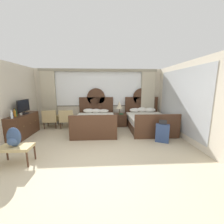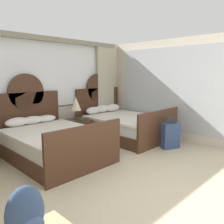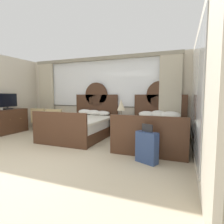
{
  "view_description": "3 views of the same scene",
  "coord_description": "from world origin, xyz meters",
  "px_view_note": "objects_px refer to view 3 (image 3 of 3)",
  "views": [
    {
      "loc": [
        0.21,
        -3.02,
        1.86
      ],
      "look_at": [
        0.55,
        2.58,
        0.83
      ],
      "focal_mm": 22.29,
      "sensor_mm": 36.0,
      "label": 1
    },
    {
      "loc": [
        -2.63,
        -1.42,
        1.78
      ],
      "look_at": [
        1.23,
        2.38,
        0.87
      ],
      "focal_mm": 37.16,
      "sensor_mm": 36.0,
      "label": 2
    },
    {
      "loc": [
        2.8,
        -2.13,
        1.34
      ],
      "look_at": [
        0.93,
        2.64,
        0.85
      ],
      "focal_mm": 29.04,
      "sensor_mm": 36.0,
      "label": 3
    }
  ],
  "objects_px": {
    "nightstand_between_beds": "(122,127)",
    "table_lamp_on_nightstand": "(121,105)",
    "book_on_nightstand": "(123,118)",
    "tv_flatscreen": "(7,101)",
    "suitcase_on_floor": "(147,147)",
    "cup_on_dresser": "(2,109)",
    "dresser_minibar": "(5,122)",
    "armchair_by_window_centre": "(41,118)",
    "bed_near_mirror": "(155,131)",
    "armchair_by_window_left": "(56,119)",
    "bed_near_window": "(82,126)"
  },
  "relations": [
    {
      "from": "nightstand_between_beds",
      "to": "book_on_nightstand",
      "type": "bearing_deg",
      "value": -66.78
    },
    {
      "from": "cup_on_dresser",
      "to": "dresser_minibar",
      "type": "bearing_deg",
      "value": 96.47
    },
    {
      "from": "bed_near_window",
      "to": "suitcase_on_floor",
      "type": "distance_m",
      "value": 2.76
    },
    {
      "from": "bed_near_window",
      "to": "suitcase_on_floor",
      "type": "relative_size",
      "value": 2.93
    },
    {
      "from": "bed_near_window",
      "to": "table_lamp_on_nightstand",
      "type": "distance_m",
      "value": 1.41
    },
    {
      "from": "dresser_minibar",
      "to": "bed_near_mirror",
      "type": "bearing_deg",
      "value": 6.83
    },
    {
      "from": "dresser_minibar",
      "to": "suitcase_on_floor",
      "type": "height_order",
      "value": "dresser_minibar"
    },
    {
      "from": "dresser_minibar",
      "to": "cup_on_dresser",
      "type": "relative_size",
      "value": 13.85
    },
    {
      "from": "nightstand_between_beds",
      "to": "armchair_by_window_left",
      "type": "distance_m",
      "value": 2.48
    },
    {
      "from": "dresser_minibar",
      "to": "armchair_by_window_centre",
      "type": "xyz_separation_m",
      "value": [
        0.63,
        1.0,
        0.03
      ]
    },
    {
      "from": "bed_near_window",
      "to": "tv_flatscreen",
      "type": "height_order",
      "value": "bed_near_window"
    },
    {
      "from": "suitcase_on_floor",
      "to": "armchair_by_window_centre",
      "type": "bearing_deg",
      "value": 156.51
    },
    {
      "from": "bed_near_mirror",
      "to": "dresser_minibar",
      "type": "xyz_separation_m",
      "value": [
        -4.93,
        -0.59,
        0.05
      ]
    },
    {
      "from": "nightstand_between_beds",
      "to": "cup_on_dresser",
      "type": "relative_size",
      "value": 5.54
    },
    {
      "from": "cup_on_dresser",
      "to": "table_lamp_on_nightstand",
      "type": "bearing_deg",
      "value": 19.22
    },
    {
      "from": "book_on_nightstand",
      "to": "dresser_minibar",
      "type": "relative_size",
      "value": 0.17
    },
    {
      "from": "table_lamp_on_nightstand",
      "to": "suitcase_on_floor",
      "type": "xyz_separation_m",
      "value": [
        1.23,
        -2.08,
        -0.69
      ]
    },
    {
      "from": "table_lamp_on_nightstand",
      "to": "tv_flatscreen",
      "type": "height_order",
      "value": "tv_flatscreen"
    },
    {
      "from": "book_on_nightstand",
      "to": "cup_on_dresser",
      "type": "xyz_separation_m",
      "value": [
        -3.83,
        -1.21,
        0.28
      ]
    },
    {
      "from": "suitcase_on_floor",
      "to": "bed_near_mirror",
      "type": "bearing_deg",
      "value": 92.1
    },
    {
      "from": "nightstand_between_beds",
      "to": "suitcase_on_floor",
      "type": "xyz_separation_m",
      "value": [
        1.19,
        -2.09,
        0.02
      ]
    },
    {
      "from": "table_lamp_on_nightstand",
      "to": "suitcase_on_floor",
      "type": "height_order",
      "value": "table_lamp_on_nightstand"
    },
    {
      "from": "bed_near_mirror",
      "to": "armchair_by_window_centre",
      "type": "height_order",
      "value": "bed_near_mirror"
    },
    {
      "from": "nightstand_between_beds",
      "to": "table_lamp_on_nightstand",
      "type": "distance_m",
      "value": 0.71
    },
    {
      "from": "armchair_by_window_left",
      "to": "table_lamp_on_nightstand",
      "type": "bearing_deg",
      "value": 4.3
    },
    {
      "from": "dresser_minibar",
      "to": "armchair_by_window_left",
      "type": "height_order",
      "value": "dresser_minibar"
    },
    {
      "from": "dresser_minibar",
      "to": "cup_on_dresser",
      "type": "distance_m",
      "value": 0.47
    },
    {
      "from": "table_lamp_on_nightstand",
      "to": "book_on_nightstand",
      "type": "distance_m",
      "value": 0.43
    },
    {
      "from": "cup_on_dresser",
      "to": "suitcase_on_floor",
      "type": "xyz_separation_m",
      "value": [
        4.97,
        -0.77,
        -0.56
      ]
    },
    {
      "from": "table_lamp_on_nightstand",
      "to": "book_on_nightstand",
      "type": "relative_size",
      "value": 2.34
    },
    {
      "from": "armchair_by_window_centre",
      "to": "suitcase_on_floor",
      "type": "bearing_deg",
      "value": -23.49
    },
    {
      "from": "bed_near_window",
      "to": "armchair_by_window_left",
      "type": "distance_m",
      "value": 1.39
    },
    {
      "from": "nightstand_between_beds",
      "to": "cup_on_dresser",
      "type": "distance_m",
      "value": 4.05
    },
    {
      "from": "nightstand_between_beds",
      "to": "suitcase_on_floor",
      "type": "relative_size",
      "value": 0.78
    },
    {
      "from": "bed_near_window",
      "to": "dresser_minibar",
      "type": "xyz_separation_m",
      "value": [
        -2.66,
        -0.58,
        0.06
      ]
    },
    {
      "from": "tv_flatscreen",
      "to": "armchair_by_window_left",
      "type": "xyz_separation_m",
      "value": [
        1.31,
        0.91,
        -0.67
      ]
    },
    {
      "from": "tv_flatscreen",
      "to": "armchair_by_window_centre",
      "type": "height_order",
      "value": "tv_flatscreen"
    },
    {
      "from": "book_on_nightstand",
      "to": "suitcase_on_floor",
      "type": "height_order",
      "value": "suitcase_on_floor"
    },
    {
      "from": "tv_flatscreen",
      "to": "armchair_by_window_centre",
      "type": "distance_m",
      "value": 1.28
    },
    {
      "from": "suitcase_on_floor",
      "to": "tv_flatscreen",
      "type": "bearing_deg",
      "value": 168.79
    },
    {
      "from": "bed_near_window",
      "to": "tv_flatscreen",
      "type": "xyz_separation_m",
      "value": [
        -2.63,
        -0.49,
        0.75
      ]
    },
    {
      "from": "nightstand_between_beds",
      "to": "armchair_by_window_centre",
      "type": "relative_size",
      "value": 0.73
    },
    {
      "from": "cup_on_dresser",
      "to": "armchair_by_window_centre",
      "type": "bearing_deg",
      "value": 61.04
    },
    {
      "from": "cup_on_dresser",
      "to": "bed_near_mirror",
      "type": "bearing_deg",
      "value": 8.21
    },
    {
      "from": "bed_near_mirror",
      "to": "armchair_by_window_left",
      "type": "xyz_separation_m",
      "value": [
        -3.6,
        0.41,
        0.08
      ]
    },
    {
      "from": "book_on_nightstand",
      "to": "table_lamp_on_nightstand",
      "type": "bearing_deg",
      "value": 130.06
    },
    {
      "from": "dresser_minibar",
      "to": "book_on_nightstand",
      "type": "bearing_deg",
      "value": 15.81
    },
    {
      "from": "bed_near_window",
      "to": "bed_near_mirror",
      "type": "relative_size",
      "value": 1.0
    },
    {
      "from": "nightstand_between_beds",
      "to": "suitcase_on_floor",
      "type": "height_order",
      "value": "suitcase_on_floor"
    },
    {
      "from": "bed_near_mirror",
      "to": "armchair_by_window_left",
      "type": "bearing_deg",
      "value": 173.44
    }
  ]
}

